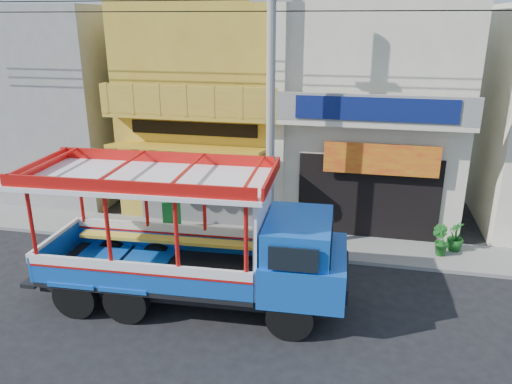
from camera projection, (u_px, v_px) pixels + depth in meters
ground at (283, 311)px, 12.81m from camera, size 90.00×90.00×0.00m
sidewalk at (303, 244)px, 16.49m from camera, size 30.00×2.00×0.12m
shophouse_left at (218, 99)px, 19.63m from camera, size 6.00×7.50×8.24m
shophouse_right at (374, 105)px, 18.42m from camera, size 6.00×6.75×8.24m
party_pilaster at (279, 120)px, 16.19m from camera, size 0.35×0.30×8.00m
filler_building_left at (60, 101)px, 21.17m from camera, size 6.00×6.00×7.60m
utility_pole at (276, 95)px, 14.39m from camera, size 28.00×0.26×9.00m
songthaew_truck at (211, 242)px, 12.47m from camera, size 8.13×2.99×3.75m
green_sign at (172, 218)px, 17.44m from camera, size 0.62×0.46×0.98m
potted_plant_b at (440, 240)px, 15.48m from camera, size 0.67×0.67×0.96m
potted_plant_c at (456, 236)px, 15.78m from camera, size 0.55×0.55×0.94m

